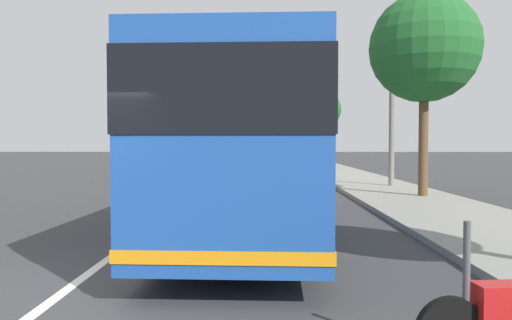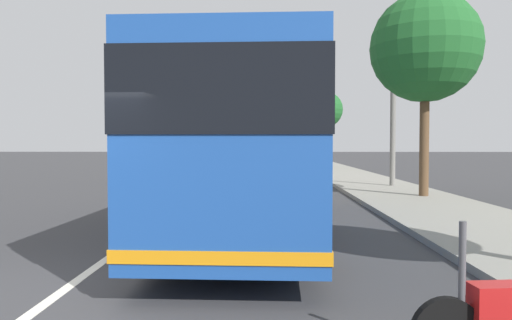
{
  "view_description": "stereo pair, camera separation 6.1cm",
  "coord_description": "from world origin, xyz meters",
  "px_view_note": "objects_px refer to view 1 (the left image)",
  "views": [
    {
      "loc": [
        -6.12,
        -2.57,
        1.91
      ],
      "look_at": [
        6.03,
        -2.38,
        1.5
      ],
      "focal_mm": 33.55,
      "sensor_mm": 36.0,
      "label": 1
    },
    {
      "loc": [
        -6.12,
        -2.63,
        1.91
      ],
      "look_at": [
        6.03,
        -2.38,
        1.5
      ],
      "focal_mm": 33.55,
      "sensor_mm": 36.0,
      "label": 2
    }
  ],
  "objects_px": {
    "car_far_distant": "(163,168)",
    "roadside_tree_mid_block": "(424,48)",
    "coach_bus": "(249,141)",
    "car_behind_bus": "(199,160)",
    "car_ahead_same_lane": "(217,156)",
    "roadside_tree_far_block": "(323,110)",
    "utility_pole": "(392,105)"
  },
  "relations": [
    {
      "from": "car_far_distant",
      "to": "roadside_tree_mid_block",
      "type": "bearing_deg",
      "value": 53.2
    },
    {
      "from": "coach_bus",
      "to": "car_behind_bus",
      "type": "distance_m",
      "value": 25.02
    },
    {
      "from": "car_ahead_same_lane",
      "to": "roadside_tree_far_block",
      "type": "distance_m",
      "value": 15.81
    },
    {
      "from": "car_behind_bus",
      "to": "utility_pole",
      "type": "distance_m",
      "value": 18.06
    },
    {
      "from": "coach_bus",
      "to": "roadside_tree_mid_block",
      "type": "distance_m",
      "value": 8.86
    },
    {
      "from": "car_behind_bus",
      "to": "car_far_distant",
      "type": "bearing_deg",
      "value": -5.36
    },
    {
      "from": "coach_bus",
      "to": "roadside_tree_far_block",
      "type": "relative_size",
      "value": 1.77
    },
    {
      "from": "utility_pole",
      "to": "car_behind_bus",
      "type": "bearing_deg",
      "value": 34.91
    },
    {
      "from": "coach_bus",
      "to": "car_far_distant",
      "type": "bearing_deg",
      "value": 21.02
    },
    {
      "from": "car_far_distant",
      "to": "utility_pole",
      "type": "bearing_deg",
      "value": 69.58
    },
    {
      "from": "car_behind_bus",
      "to": "utility_pole",
      "type": "relative_size",
      "value": 0.66
    },
    {
      "from": "car_far_distant",
      "to": "utility_pole",
      "type": "xyz_separation_m",
      "value": [
        -4.1,
        -10.67,
        2.88
      ]
    },
    {
      "from": "car_ahead_same_lane",
      "to": "utility_pole",
      "type": "xyz_separation_m",
      "value": [
        -27.34,
        -10.14,
        2.88
      ]
    },
    {
      "from": "car_ahead_same_lane",
      "to": "roadside_tree_mid_block",
      "type": "relative_size",
      "value": 0.66
    },
    {
      "from": "car_behind_bus",
      "to": "utility_pole",
      "type": "xyz_separation_m",
      "value": [
        -14.63,
        -10.21,
        2.82
      ]
    },
    {
      "from": "coach_bus",
      "to": "car_ahead_same_lane",
      "type": "distance_m",
      "value": 37.59
    },
    {
      "from": "coach_bus",
      "to": "car_behind_bus",
      "type": "xyz_separation_m",
      "value": [
        24.6,
        4.43,
        -1.24
      ]
    },
    {
      "from": "car_ahead_same_lane",
      "to": "car_far_distant",
      "type": "relative_size",
      "value": 1.11
    },
    {
      "from": "car_far_distant",
      "to": "utility_pole",
      "type": "distance_m",
      "value": 11.79
    },
    {
      "from": "roadside_tree_mid_block",
      "to": "car_ahead_same_lane",
      "type": "bearing_deg",
      "value": 17.9
    },
    {
      "from": "roadside_tree_far_block",
      "to": "coach_bus",
      "type": "bearing_deg",
      "value": 169.26
    },
    {
      "from": "car_far_distant",
      "to": "roadside_tree_mid_block",
      "type": "distance_m",
      "value": 14.15
    },
    {
      "from": "car_far_distant",
      "to": "roadside_tree_mid_block",
      "type": "relative_size",
      "value": 0.59
    },
    {
      "from": "roadside_tree_mid_block",
      "to": "roadside_tree_far_block",
      "type": "xyz_separation_m",
      "value": [
        19.01,
        1.05,
        -0.77
      ]
    },
    {
      "from": "coach_bus",
      "to": "car_far_distant",
      "type": "height_order",
      "value": "coach_bus"
    },
    {
      "from": "car_behind_bus",
      "to": "roadside_tree_mid_block",
      "type": "height_order",
      "value": "roadside_tree_mid_block"
    },
    {
      "from": "car_ahead_same_lane",
      "to": "car_behind_bus",
      "type": "xyz_separation_m",
      "value": [
        -12.72,
        0.07,
        0.06
      ]
    },
    {
      "from": "roadside_tree_far_block",
      "to": "utility_pole",
      "type": "xyz_separation_m",
      "value": [
        -14.95,
        -1.05,
        -0.83
      ]
    },
    {
      "from": "coach_bus",
      "to": "roadside_tree_mid_block",
      "type": "xyz_separation_m",
      "value": [
        5.91,
        -5.77,
        3.18
      ]
    },
    {
      "from": "car_far_distant",
      "to": "car_ahead_same_lane",
      "type": "bearing_deg",
      "value": 179.29
    },
    {
      "from": "coach_bus",
      "to": "utility_pole",
      "type": "relative_size",
      "value": 1.44
    },
    {
      "from": "car_far_distant",
      "to": "car_behind_bus",
      "type": "distance_m",
      "value": 10.54
    }
  ]
}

